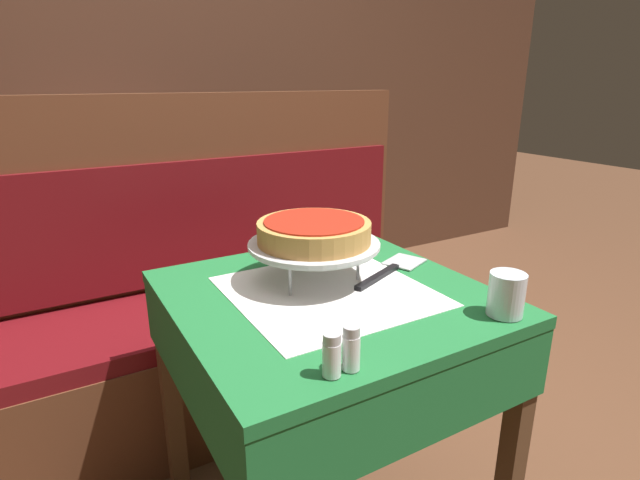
% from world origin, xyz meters
% --- Properties ---
extents(dining_table_front, '(0.74, 0.74, 0.76)m').
position_xyz_m(dining_table_front, '(0.00, 0.00, 0.64)').
color(dining_table_front, '#1E6B33').
rests_on(dining_table_front, ground_plane).
extents(dining_table_rear, '(0.65, 0.65, 0.76)m').
position_xyz_m(dining_table_rear, '(-0.29, 1.49, 0.64)').
color(dining_table_rear, red).
rests_on(dining_table_rear, ground_plane).
extents(booth_bench, '(1.78, 0.52, 1.21)m').
position_xyz_m(booth_bench, '(-0.04, 0.73, 0.34)').
color(booth_bench, brown).
rests_on(booth_bench, ground_plane).
extents(back_wall_panel, '(6.00, 0.04, 2.40)m').
position_xyz_m(back_wall_panel, '(0.00, 1.90, 1.20)').
color(back_wall_panel, '#4C2D1E').
rests_on(back_wall_panel, ground_plane).
extents(pizza_pan_stand, '(0.33, 0.33, 0.10)m').
position_xyz_m(pizza_pan_stand, '(0.01, 0.08, 0.85)').
color(pizza_pan_stand, '#ADADB2').
rests_on(pizza_pan_stand, dining_table_front).
extents(deep_dish_pizza, '(0.29, 0.29, 0.06)m').
position_xyz_m(deep_dish_pizza, '(0.01, 0.08, 0.89)').
color(deep_dish_pizza, '#C68E47').
rests_on(deep_dish_pizza, pizza_pan_stand).
extents(pizza_server, '(0.30, 0.17, 0.01)m').
position_xyz_m(pizza_server, '(0.21, 0.03, 0.77)').
color(pizza_server, '#BCBCC1').
rests_on(pizza_server, dining_table_front).
extents(water_glass_near, '(0.08, 0.08, 0.10)m').
position_xyz_m(water_glass_near, '(0.27, -0.31, 0.81)').
color(water_glass_near, silver).
rests_on(water_glass_near, dining_table_front).
extents(salt_shaker, '(0.03, 0.03, 0.08)m').
position_xyz_m(salt_shaker, '(-0.18, -0.32, 0.80)').
color(salt_shaker, silver).
rests_on(salt_shaker, dining_table_front).
extents(pepper_shaker, '(0.03, 0.03, 0.09)m').
position_xyz_m(pepper_shaker, '(-0.14, -0.32, 0.80)').
color(pepper_shaker, silver).
rests_on(pepper_shaker, dining_table_front).
extents(napkin_holder, '(0.10, 0.05, 0.09)m').
position_xyz_m(napkin_holder, '(0.03, 0.32, 0.81)').
color(napkin_holder, '#B2B2B7').
rests_on(napkin_holder, dining_table_front).
extents(condiment_caddy, '(0.13, 0.13, 0.15)m').
position_xyz_m(condiment_caddy, '(-0.27, 1.44, 0.80)').
color(condiment_caddy, black).
rests_on(condiment_caddy, dining_table_rear).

